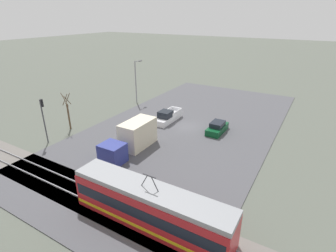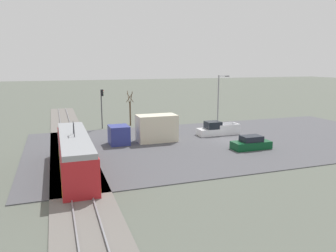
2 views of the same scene
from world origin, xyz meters
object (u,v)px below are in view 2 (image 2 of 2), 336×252
Objects in this scene: light_rail_tram at (75,154)px; street_tree at (130,110)px; traffic_light_pole at (102,104)px; box_truck at (148,130)px; pickup_truck at (217,129)px; street_lamp_near_crossing at (219,95)px; sedan_car_0 at (251,143)px.

street_tree is (20.29, -9.52, 0.76)m from light_rail_tram.
traffic_light_pole is 1.08× the size of street_tree.
street_tree is at bearing -77.19° from traffic_light_pole.
box_truck reaches higher than pickup_truck.
light_rail_tram is 1.74× the size of street_lamp_near_crossing.
light_rail_tram is 12.57m from box_truck.
box_truck is 1.88× the size of sedan_car_0.
box_truck is at bearing -159.58° from traffic_light_pole.
box_truck is at bearing 54.96° from sedan_car_0.
street_lamp_near_crossing is at bearing -51.45° from light_rail_tram.
sedan_car_0 is at bearing 163.18° from street_lamp_near_crossing.
light_rail_tram is 1.61× the size of box_truck.
box_truck is 18.93m from street_lamp_near_crossing.
street_lamp_near_crossing is (0.15, -19.28, 0.71)m from traffic_light_pole.
pickup_truck is (0.94, -9.94, -0.82)m from box_truck.
traffic_light_pole reaches higher than light_rail_tram.
light_rail_tram is at bearing 154.87° from street_tree.
light_rail_tram is 3.03× the size of sedan_car_0.
traffic_light_pole reaches higher than street_tree.
sedan_car_0 is 0.82× the size of street_tree.
pickup_truck is at bearing -138.29° from street_tree.
box_truck is 11.48m from traffic_light_pole.
pickup_truck is (9.66, -18.99, -0.91)m from light_rail_tram.
box_truck is 11.62m from street_tree.
street_lamp_near_crossing is at bearing -55.06° from box_truck.
street_lamp_near_crossing reaches higher than light_rail_tram.
street_lamp_near_crossing is (19.44, -24.40, 2.74)m from light_rail_tram.
sedan_car_0 is at bearing -179.66° from pickup_truck.
street_lamp_near_crossing is at bearing -93.28° from street_tree.
light_rail_tram is at bearing 133.91° from box_truck.
street_tree is at bearing 27.14° from sedan_car_0.
sedan_car_0 is at bearing -84.86° from light_rail_tram.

